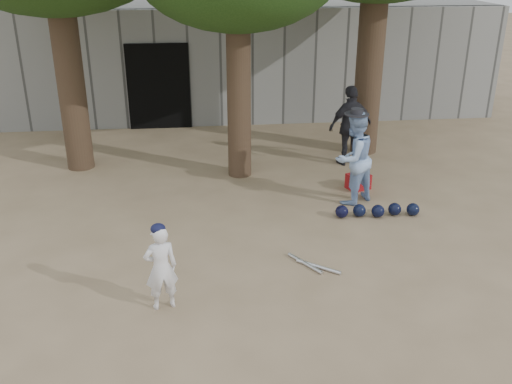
{
  "coord_description": "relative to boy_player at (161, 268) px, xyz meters",
  "views": [
    {
      "loc": [
        -0.25,
        -6.97,
        4.37
      ],
      "look_at": [
        0.6,
        1.0,
        0.95
      ],
      "focal_mm": 40.0,
      "sensor_mm": 36.0,
      "label": 1
    }
  ],
  "objects": [
    {
      "name": "helmet_row",
      "position": [
        3.65,
        2.41,
        -0.48
      ],
      "size": [
        1.51,
        0.29,
        0.23
      ],
      "color": "black",
      "rests_on": "ground"
    },
    {
      "name": "spectator_blue",
      "position": [
        3.35,
        3.09,
        0.27
      ],
      "size": [
        1.05,
        0.99,
        1.72
      ],
      "primitive_type": "imported",
      "rotation": [
        0.0,
        0.0,
        3.69
      ],
      "color": "#92B2E2",
      "rests_on": "ground"
    },
    {
      "name": "ground",
      "position": [
        0.79,
        0.52,
        -0.59
      ],
      "size": [
        70.0,
        70.0,
        0.0
      ],
      "primitive_type": "plane",
      "color": "#937C5E",
      "rests_on": "ground"
    },
    {
      "name": "spectator_dark",
      "position": [
        3.83,
        5.12,
        0.27
      ],
      "size": [
        1.1,
        0.71,
        1.74
      ],
      "primitive_type": "imported",
      "rotation": [
        0.0,
        0.0,
        3.44
      ],
      "color": "black",
      "rests_on": "ground"
    },
    {
      "name": "boy_player",
      "position": [
        0.0,
        0.0,
        0.0
      ],
      "size": [
        0.49,
        0.38,
        1.19
      ],
      "primitive_type": "imported",
      "rotation": [
        0.0,
        0.0,
        3.39
      ],
      "color": "white",
      "rests_on": "ground"
    },
    {
      "name": "red_bag",
      "position": [
        3.66,
        3.69,
        -0.44
      ],
      "size": [
        0.51,
        0.45,
        0.3
      ],
      "primitive_type": "cube",
      "rotation": [
        0.0,
        0.0,
        0.36
      ],
      "color": "maroon",
      "rests_on": "ground"
    },
    {
      "name": "back_building",
      "position": [
        0.79,
        10.85,
        0.91
      ],
      "size": [
        16.0,
        5.24,
        3.0
      ],
      "color": "gray",
      "rests_on": "ground"
    },
    {
      "name": "bat_pile",
      "position": [
        2.16,
        0.81,
        -0.57
      ],
      "size": [
        0.7,
        0.68,
        0.06
      ],
      "color": "silver",
      "rests_on": "ground"
    }
  ]
}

